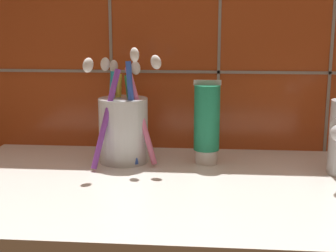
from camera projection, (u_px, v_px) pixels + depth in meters
sink_counter at (203, 190)px, 66.60cm from camera, size 76.28×39.46×2.00cm
tile_wall_backsplash at (206, 43)px, 81.89cm from camera, size 86.28×1.72×42.01cm
toothbrush_cup at (121, 126)px, 75.90cm from camera, size 12.13×11.53×18.80cm
toothpaste_tube at (206, 123)px, 74.71cm from camera, size 4.33×4.13×13.58cm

